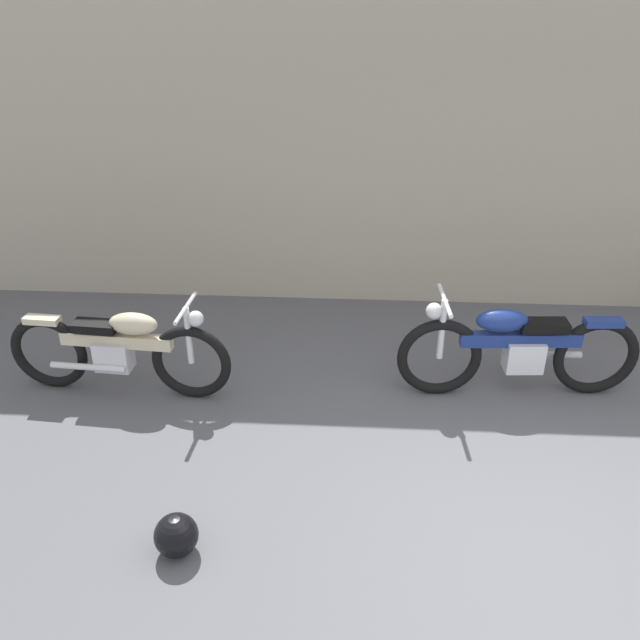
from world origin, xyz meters
TOP-DOWN VIEW (x-y plane):
  - ground_plane at (0.00, 0.00)m, footprint 40.00×40.00m
  - building_wall at (0.00, 3.83)m, footprint 18.00×0.30m
  - helmet at (-2.28, -0.01)m, footprint 0.28×0.28m
  - motorcycle_blue at (0.17, 1.93)m, footprint 2.05×0.57m
  - motorcycle_cream at (-3.18, 1.75)m, footprint 1.95×0.55m

SIDE VIEW (x-z plane):
  - ground_plane at x=0.00m, z-range 0.00..0.00m
  - helmet at x=-2.28m, z-range 0.00..0.28m
  - motorcycle_cream at x=-3.18m, z-range -0.02..0.86m
  - motorcycle_blue at x=0.17m, z-range -0.02..0.90m
  - building_wall at x=0.00m, z-range 0.00..3.44m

